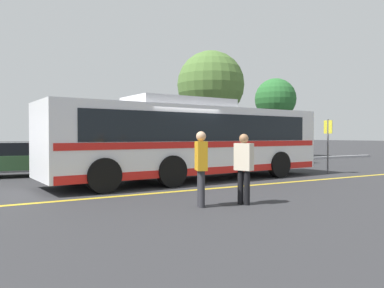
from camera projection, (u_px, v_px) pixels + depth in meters
ground_plane at (174, 182)px, 12.89m from camera, size 220.00×220.00×0.00m
lane_strip_0 at (227, 187)px, 11.66m from camera, size 30.56×0.20×0.01m
curb_strip at (130, 166)px, 19.20m from camera, size 38.56×0.36×0.15m
transit_bus at (192, 139)px, 13.53m from camera, size 11.02×3.37×2.92m
parked_car_1 at (23, 159)px, 14.92m from camera, size 4.60×2.13×1.35m
parked_car_2 at (173, 153)px, 18.62m from camera, size 4.37×2.07×1.49m
parked_car_3 at (269, 151)px, 21.52m from camera, size 4.96×2.07×1.47m
pedestrian_0 at (244, 165)px, 8.73m from camera, size 0.36×0.47×1.66m
pedestrian_1 at (201, 164)px, 8.44m from camera, size 0.35×0.47×1.71m
bus_stop_sign at (328, 139)px, 15.82m from camera, size 0.07×0.40×2.32m
tree_0 at (211, 85)px, 26.15m from camera, size 4.69×4.69×7.54m
tree_2 at (275, 99)px, 28.88m from camera, size 3.17×3.17×6.05m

